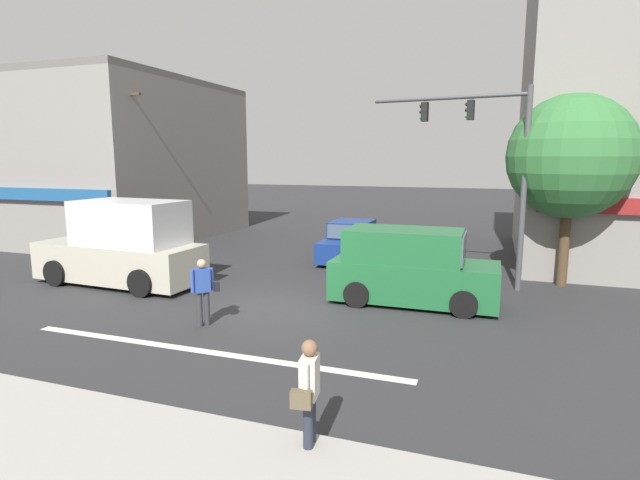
# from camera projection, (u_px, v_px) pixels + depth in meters

# --- Properties ---
(ground_plane) EXTENTS (120.00, 120.00, 0.00)m
(ground_plane) POSITION_uv_depth(u_px,v_px,m) (274.00, 306.00, 13.89)
(ground_plane) COLOR #2B2B2D
(lane_marking_stripe) EXTENTS (9.00, 0.24, 0.01)m
(lane_marking_stripe) POSITION_uv_depth(u_px,v_px,m) (205.00, 351.00, 10.63)
(lane_marking_stripe) COLOR silver
(lane_marking_stripe) RESTS_ON ground
(building_left_block) EXTENTS (10.20, 11.19, 7.90)m
(building_left_block) POSITION_uv_depth(u_px,v_px,m) (111.00, 161.00, 26.04)
(building_left_block) COLOR gray
(building_left_block) RESTS_ON ground
(street_tree) EXTENTS (3.85, 3.85, 6.05)m
(street_tree) POSITION_uv_depth(u_px,v_px,m) (571.00, 157.00, 15.49)
(street_tree) COLOR #4C3823
(street_tree) RESTS_ON ground
(utility_pole_near_left) EXTENTS (1.40, 0.22, 7.01)m
(utility_pole_near_left) POSITION_uv_depth(u_px,v_px,m) (130.00, 169.00, 20.50)
(utility_pole_near_left) COLOR brown
(utility_pole_near_left) RESTS_ON ground
(traffic_light_mast) EXTENTS (4.86, 0.72, 6.20)m
(traffic_light_mast) POSITION_uv_depth(u_px,v_px,m) (492.00, 155.00, 15.34)
(traffic_light_mast) COLOR #47474C
(traffic_light_mast) RESTS_ON ground
(van_approaching_near) EXTENTS (4.61, 2.06, 2.11)m
(van_approaching_near) POSITION_uv_depth(u_px,v_px,m) (411.00, 268.00, 14.07)
(van_approaching_near) COLOR #1E6033
(van_approaching_near) RESTS_ON ground
(sedan_waiting_far) EXTENTS (1.90, 4.11, 1.58)m
(sedan_waiting_far) POSITION_uv_depth(u_px,v_px,m) (351.00, 242.00, 20.18)
(sedan_waiting_far) COLOR navy
(sedan_waiting_far) RESTS_ON ground
(box_truck_crossing_center) EXTENTS (5.69, 2.45, 2.75)m
(box_truck_crossing_center) POSITION_uv_depth(u_px,v_px,m) (124.00, 247.00, 16.11)
(box_truck_crossing_center) COLOR #B7B29E
(box_truck_crossing_center) RESTS_ON ground
(pedestrian_foreground_with_bag) EXTENTS (0.29, 0.68, 1.67)m
(pedestrian_foreground_with_bag) POSITION_uv_depth(u_px,v_px,m) (309.00, 391.00, 6.75)
(pedestrian_foreground_with_bag) COLOR #232838
(pedestrian_foreground_with_bag) RESTS_ON ground
(pedestrian_mid_crossing) EXTENTS (0.59, 0.58, 1.67)m
(pedestrian_mid_crossing) POSITION_uv_depth(u_px,v_px,m) (203.00, 288.00, 12.14)
(pedestrian_mid_crossing) COLOR #333338
(pedestrian_mid_crossing) RESTS_ON ground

